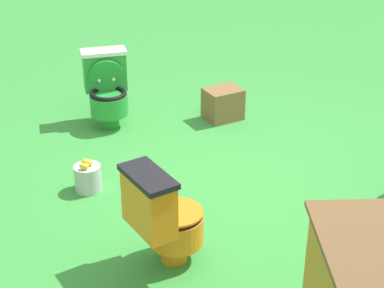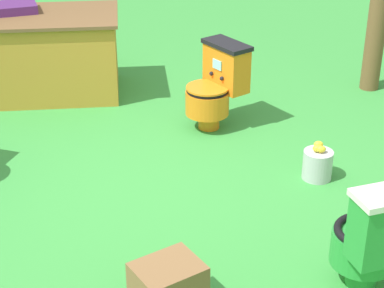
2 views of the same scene
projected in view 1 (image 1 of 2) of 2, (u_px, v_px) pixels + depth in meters
ground at (234, 186)px, 5.13m from camera, size 14.00×14.00×0.00m
toilet_orange at (164, 217)px, 4.06m from camera, size 0.63×0.61×0.73m
toilet_green at (107, 88)px, 6.05m from camera, size 0.52×0.58×0.73m
small_crate at (223, 104)px, 6.24m from camera, size 0.45×0.42×0.32m
lemon_bucket at (88, 177)px, 5.02m from camera, size 0.22×0.22×0.28m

